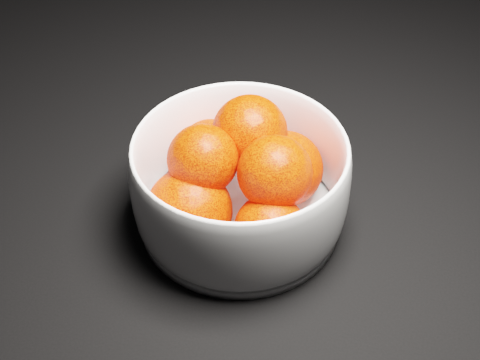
# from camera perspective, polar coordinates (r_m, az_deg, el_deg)

# --- Properties ---
(bowl) EXTENTS (0.20, 0.20, 0.10)m
(bowl) POSITION_cam_1_polar(r_m,az_deg,el_deg) (0.61, 0.00, -0.34)
(bowl) COLOR white
(bowl) RESTS_ON ground
(orange_pile) EXTENTS (0.14, 0.15, 0.11)m
(orange_pile) POSITION_cam_1_polar(r_m,az_deg,el_deg) (0.60, -0.08, 0.38)
(orange_pile) COLOR #FF2705
(orange_pile) RESTS_ON bowl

